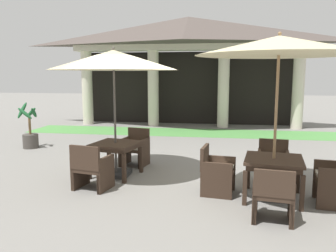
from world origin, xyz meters
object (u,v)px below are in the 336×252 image
(patio_chair_near_foreground_west, at_px, (216,171))
(patio_chair_near_foreground_south, at_px, (273,195))
(patio_table_near_foreground, at_px, (274,164))
(patio_chair_near_foreground_north, at_px, (273,163))
(patio_umbrella_near_foreground, at_px, (279,46))
(patio_chair_mid_left_north, at_px, (135,149))
(patio_chair_near_foreground_east, at_px, (335,180))
(patio_umbrella_mid_left, at_px, (114,61))
(patio_chair_mid_left_south, at_px, (92,168))
(patio_table_mid_left, at_px, (116,147))
(potted_palm_left_edge, at_px, (30,135))

(patio_chair_near_foreground_west, xyz_separation_m, patio_chair_near_foreground_south, (0.83, -1.09, -0.01))
(patio_table_near_foreground, distance_m, patio_chair_near_foreground_south, 0.99)
(patio_chair_near_foreground_north, bearing_deg, patio_chair_near_foreground_west, 45.01)
(patio_umbrella_near_foreground, relative_size, patio_chair_mid_left_north, 3.29)
(patio_chair_near_foreground_north, relative_size, patio_chair_near_foreground_east, 1.00)
(patio_chair_near_foreground_south, bearing_deg, patio_table_near_foreground, 90.00)
(patio_chair_near_foreground_east, bearing_deg, patio_umbrella_mid_left, 83.45)
(patio_table_near_foreground, distance_m, patio_chair_mid_left_north, 3.41)
(patio_umbrella_near_foreground, distance_m, patio_chair_near_foreground_south, 2.38)
(patio_chair_near_foreground_east, distance_m, patio_chair_mid_left_south, 4.21)
(patio_chair_near_foreground_south, height_order, patio_chair_mid_left_north, patio_chair_mid_left_north)
(patio_umbrella_near_foreground, bearing_deg, patio_chair_near_foreground_north, 82.12)
(patio_table_near_foreground, bearing_deg, patio_chair_mid_left_south, -179.96)
(patio_chair_near_foreground_east, height_order, patio_table_mid_left, patio_chair_near_foreground_east)
(patio_chair_near_foreground_south, distance_m, patio_umbrella_mid_left, 4.00)
(patio_chair_near_foreground_west, height_order, patio_chair_mid_left_north, patio_chair_near_foreground_west)
(patio_table_near_foreground, xyz_separation_m, patio_chair_mid_left_north, (-2.88, 1.81, -0.22))
(patio_table_near_foreground, height_order, potted_palm_left_edge, potted_palm_left_edge)
(patio_umbrella_mid_left, bearing_deg, patio_chair_mid_left_north, 78.50)
(patio_umbrella_near_foreground, distance_m, patio_chair_mid_left_north, 4.04)
(patio_umbrella_near_foreground, xyz_separation_m, patio_chair_mid_left_south, (-3.25, -0.00, -2.17))
(patio_umbrella_near_foreground, xyz_separation_m, potted_palm_left_edge, (-6.36, 3.18, -2.19))
(patio_chair_near_foreground_south, distance_m, patio_table_mid_left, 3.48)
(patio_chair_near_foreground_north, xyz_separation_m, potted_palm_left_edge, (-6.49, 2.22, -0.02))
(patio_chair_near_foreground_south, relative_size, patio_table_mid_left, 0.80)
(patio_chair_near_foreground_north, relative_size, patio_table_mid_left, 0.81)
(patio_chair_mid_left_north, bearing_deg, patio_umbrella_near_foreground, 159.44)
(patio_chair_near_foreground_west, distance_m, patio_chair_mid_left_south, 2.29)
(patio_chair_near_foreground_east, height_order, patio_chair_mid_left_south, patio_chair_mid_left_south)
(patio_chair_near_foreground_north, distance_m, patio_chair_mid_left_south, 3.52)
(patio_table_near_foreground, xyz_separation_m, potted_palm_left_edge, (-6.36, 3.18, -0.24))
(patio_chair_near_foreground_west, distance_m, patio_umbrella_mid_left, 2.99)
(patio_umbrella_mid_left, relative_size, patio_chair_mid_left_south, 3.09)
(patio_table_near_foreground, relative_size, patio_chair_near_foreground_north, 1.28)
(patio_umbrella_near_foreground, distance_m, patio_table_mid_left, 3.75)
(patio_chair_mid_left_south, bearing_deg, patio_chair_near_foreground_east, 9.72)
(patio_table_mid_left, bearing_deg, potted_palm_left_edge, 145.39)
(patio_umbrella_mid_left, bearing_deg, potted_palm_left_edge, 145.39)
(patio_umbrella_mid_left, bearing_deg, patio_chair_near_foreground_north, 1.03)
(patio_umbrella_near_foreground, relative_size, patio_chair_near_foreground_west, 3.28)
(patio_table_near_foreground, bearing_deg, patio_chair_near_foreground_south, -97.88)
(patio_umbrella_near_foreground, distance_m, patio_chair_mid_left_south, 3.91)
(patio_chair_near_foreground_north, distance_m, patio_chair_mid_left_north, 3.13)
(patio_umbrella_near_foreground, bearing_deg, patio_chair_near_foreground_west, 172.12)
(patio_chair_mid_left_south, bearing_deg, patio_chair_near_foreground_south, -5.53)
(patio_table_near_foreground, relative_size, patio_chair_near_foreground_south, 1.30)
(patio_table_near_foreground, distance_m, patio_umbrella_near_foreground, 1.95)
(patio_umbrella_near_foreground, bearing_deg, patio_chair_near_foreground_south, -97.88)
(patio_chair_near_foreground_west, relative_size, patio_table_mid_left, 0.83)
(patio_table_mid_left, distance_m, potted_palm_left_edge, 4.01)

